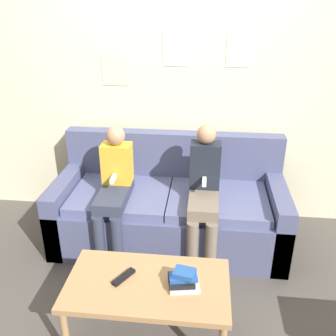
{
  "coord_description": "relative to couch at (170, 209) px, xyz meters",
  "views": [
    {
      "loc": [
        0.29,
        -2.27,
        2.0
      ],
      "look_at": [
        0.0,
        0.41,
        0.76
      ],
      "focal_mm": 40.0,
      "sensor_mm": 36.0,
      "label": 1
    }
  ],
  "objects": [
    {
      "name": "book_stack",
      "position": [
        0.19,
        -1.09,
        0.18
      ],
      "size": [
        0.2,
        0.19,
        0.11
      ],
      "color": "silver",
      "rests_on": "coffee_table"
    },
    {
      "name": "couch",
      "position": [
        0.0,
        0.0,
        0.0
      ],
      "size": [
        1.95,
        0.85,
        0.9
      ],
      "color": "#4C5175",
      "rests_on": "ground_plane"
    },
    {
      "name": "wall_back",
      "position": [
        -0.0,
        0.51,
        1.01
      ],
      "size": [
        8.0,
        0.06,
        2.6
      ],
      "color": "beige",
      "rests_on": "ground_plane"
    },
    {
      "name": "ground_plane",
      "position": [
        0.0,
        -0.55,
        -0.29
      ],
      "size": [
        10.0,
        10.0,
        0.0
      ],
      "primitive_type": "plane",
      "color": "#4C4742"
    },
    {
      "name": "coffee_table",
      "position": [
        -0.02,
        -1.09,
        0.09
      ],
      "size": [
        0.98,
        0.54,
        0.43
      ],
      "color": "#AD7F51",
      "rests_on": "ground_plane"
    },
    {
      "name": "person_left",
      "position": [
        -0.43,
        -0.21,
        0.3
      ],
      "size": [
        0.24,
        0.58,
        1.07
      ],
      "color": "#33384C",
      "rests_on": "ground_plane"
    },
    {
      "name": "tv_remote",
      "position": [
        -0.17,
        -1.07,
        0.15
      ],
      "size": [
        0.12,
        0.17,
        0.02
      ],
      "rotation": [
        0.0,
        0.0,
        -0.55
      ],
      "color": "black",
      "rests_on": "coffee_table"
    },
    {
      "name": "person_right",
      "position": [
        0.29,
        -0.21,
        0.32
      ],
      "size": [
        0.24,
        0.58,
        1.1
      ],
      "color": "#756656",
      "rests_on": "ground_plane"
    }
  ]
}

